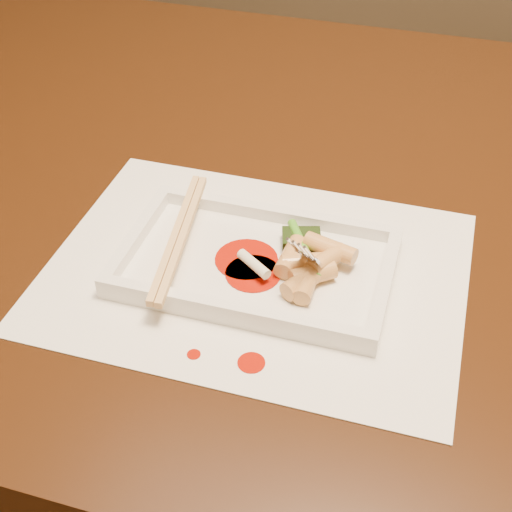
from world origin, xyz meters
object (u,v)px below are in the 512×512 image
(chopstick_a, at_px, (175,235))
(placemat, at_px, (256,271))
(plate_base, at_px, (256,267))
(table, at_px, (321,248))
(fork, at_px, (337,204))

(chopstick_a, bearing_deg, placemat, 0.00)
(placemat, bearing_deg, plate_base, 0.00)
(table, height_order, placemat, placemat)
(placemat, relative_size, plate_base, 1.54)
(plate_base, distance_m, chopstick_a, 0.08)
(plate_base, distance_m, fork, 0.11)
(table, xyz_separation_m, plate_base, (-0.03, -0.17, 0.11))
(table, relative_size, fork, 10.00)
(placemat, height_order, chopstick_a, chopstick_a)
(table, bearing_deg, plate_base, -100.62)
(placemat, relative_size, fork, 2.86)
(fork, bearing_deg, chopstick_a, -173.25)
(plate_base, relative_size, chopstick_a, 1.33)
(plate_base, bearing_deg, table, 79.38)
(table, xyz_separation_m, chopstick_a, (-0.11, -0.17, 0.13))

